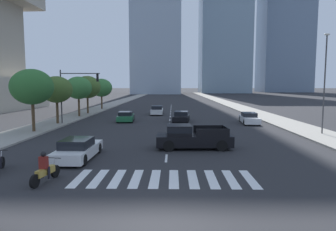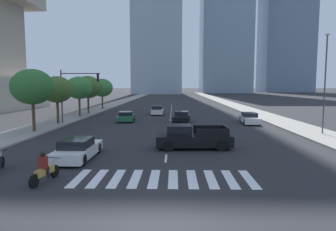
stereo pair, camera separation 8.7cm
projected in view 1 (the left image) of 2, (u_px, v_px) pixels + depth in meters
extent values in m
plane|color=#28282B|center=(160.00, 225.00, 9.54)|extent=(800.00, 800.00, 0.00)
cube|color=gray|center=(272.00, 118.00, 39.14)|extent=(4.00, 260.00, 0.15)
cube|color=gray|center=(69.00, 118.00, 39.60)|extent=(4.00, 260.00, 0.15)
cube|color=silver|center=(80.00, 178.00, 14.35)|extent=(0.45, 2.88, 0.01)
cube|color=silver|center=(99.00, 178.00, 14.33)|extent=(0.45, 2.88, 0.01)
cube|color=silver|center=(117.00, 178.00, 14.32)|extent=(0.45, 2.88, 0.01)
cube|color=silver|center=(136.00, 178.00, 14.30)|extent=(0.45, 2.88, 0.01)
cube|color=silver|center=(155.00, 178.00, 14.29)|extent=(0.45, 2.88, 0.01)
cube|color=silver|center=(174.00, 179.00, 14.27)|extent=(0.45, 2.88, 0.01)
cube|color=silver|center=(193.00, 179.00, 14.25)|extent=(0.45, 2.88, 0.01)
cube|color=silver|center=(212.00, 179.00, 14.24)|extent=(0.45, 2.88, 0.01)
cube|color=silver|center=(231.00, 179.00, 14.22)|extent=(0.45, 2.88, 0.01)
cube|color=silver|center=(250.00, 179.00, 14.21)|extent=(0.45, 2.88, 0.01)
cube|color=silver|center=(166.00, 158.00, 18.26)|extent=(0.14, 2.00, 0.01)
cube|color=silver|center=(168.00, 145.00, 22.23)|extent=(0.14, 2.00, 0.01)
cube|color=silver|center=(168.00, 136.00, 26.21)|extent=(0.14, 2.00, 0.01)
cube|color=silver|center=(169.00, 129.00, 30.19)|extent=(0.14, 2.00, 0.01)
cube|color=silver|center=(170.00, 124.00, 34.17)|extent=(0.14, 2.00, 0.01)
cube|color=silver|center=(170.00, 120.00, 38.15)|extent=(0.14, 2.00, 0.01)
cube|color=silver|center=(170.00, 117.00, 42.13)|extent=(0.14, 2.00, 0.01)
cube|color=silver|center=(170.00, 114.00, 46.11)|extent=(0.14, 2.00, 0.01)
cube|color=silver|center=(171.00, 112.00, 50.09)|extent=(0.14, 2.00, 0.01)
cube|color=silver|center=(171.00, 110.00, 54.06)|extent=(0.14, 2.00, 0.01)
cube|color=silver|center=(171.00, 108.00, 58.04)|extent=(0.14, 2.00, 0.01)
cube|color=silver|center=(171.00, 106.00, 62.02)|extent=(0.14, 2.00, 0.01)
cube|color=silver|center=(171.00, 105.00, 66.00)|extent=(0.14, 2.00, 0.01)
cylinder|color=black|center=(2.00, 162.00, 16.10)|extent=(0.24, 0.61, 0.60)
cylinder|color=#B2B2B7|center=(1.00, 157.00, 15.97)|extent=(0.12, 0.32, 0.67)
cylinder|color=black|center=(1.00, 150.00, 15.98)|extent=(0.69, 0.18, 0.04)
cylinder|color=black|center=(0.00, 163.00, 15.35)|extent=(0.14, 0.14, 0.55)
cylinder|color=black|center=(55.00, 171.00, 14.45)|extent=(0.23, 0.61, 0.60)
cylinder|color=black|center=(35.00, 181.00, 12.94)|extent=(0.23, 0.61, 0.60)
cube|color=#B28E38|center=(45.00, 171.00, 13.67)|extent=(0.45, 1.26, 0.32)
cylinder|color=#B2B2B7|center=(54.00, 166.00, 14.32)|extent=(0.12, 0.32, 0.67)
cylinder|color=black|center=(54.00, 158.00, 14.33)|extent=(0.69, 0.17, 0.04)
cube|color=maroon|center=(44.00, 163.00, 13.53)|extent=(0.40, 0.30, 0.55)
sphere|color=black|center=(43.00, 154.00, 13.49)|extent=(0.26, 0.26, 0.26)
cylinder|color=black|center=(42.00, 172.00, 13.71)|extent=(0.14, 0.14, 0.55)
cylinder|color=black|center=(49.00, 173.00, 13.64)|extent=(0.14, 0.14, 0.55)
cube|color=black|center=(194.00, 140.00, 21.00)|extent=(5.31, 2.17, 0.75)
cube|color=black|center=(179.00, 130.00, 20.90)|extent=(1.74, 1.88, 0.70)
cube|color=black|center=(179.00, 129.00, 20.89)|extent=(1.76, 1.92, 0.39)
cube|color=black|center=(213.00, 133.00, 20.01)|extent=(2.20, 0.16, 0.55)
cube|color=black|center=(208.00, 129.00, 21.90)|extent=(2.20, 0.16, 0.55)
cube|color=black|center=(226.00, 131.00, 20.97)|extent=(0.15, 1.90, 0.55)
cylinder|color=black|center=(169.00, 146.00, 20.10)|extent=(0.77, 0.29, 0.76)
cylinder|color=black|center=(168.00, 141.00, 21.87)|extent=(0.77, 0.29, 0.76)
cylinder|color=black|center=(222.00, 146.00, 20.17)|extent=(0.77, 0.29, 0.76)
cylinder|color=black|center=(217.00, 141.00, 21.93)|extent=(0.77, 0.29, 0.76)
cube|color=#1E6038|center=(126.00, 118.00, 36.78)|extent=(2.19, 4.39, 0.58)
cube|color=black|center=(126.00, 113.00, 36.52)|extent=(1.79, 2.04, 0.46)
cylinder|color=black|center=(120.00, 117.00, 38.19)|extent=(0.27, 0.65, 0.64)
cylinder|color=black|center=(133.00, 117.00, 38.28)|extent=(0.27, 0.65, 0.64)
cylinder|color=black|center=(118.00, 120.00, 35.31)|extent=(0.27, 0.65, 0.64)
cylinder|color=black|center=(132.00, 120.00, 35.40)|extent=(0.27, 0.65, 0.64)
cube|color=silver|center=(157.00, 111.00, 45.06)|extent=(1.83, 4.30, 0.66)
cube|color=black|center=(157.00, 107.00, 44.79)|extent=(1.58, 1.95, 0.52)
cylinder|color=black|center=(152.00, 112.00, 46.52)|extent=(0.23, 0.64, 0.64)
cylinder|color=black|center=(162.00, 112.00, 46.52)|extent=(0.23, 0.64, 0.64)
cylinder|color=black|center=(151.00, 113.00, 43.63)|extent=(0.23, 0.64, 0.64)
cylinder|color=black|center=(162.00, 113.00, 43.63)|extent=(0.23, 0.64, 0.64)
cube|color=silver|center=(78.00, 151.00, 18.09)|extent=(1.89, 4.68, 0.59)
cube|color=black|center=(77.00, 143.00, 17.80)|extent=(1.63, 2.12, 0.52)
cylinder|color=black|center=(74.00, 148.00, 19.70)|extent=(0.23, 0.64, 0.64)
cylinder|color=black|center=(99.00, 148.00, 19.65)|extent=(0.23, 0.64, 0.64)
cylinder|color=black|center=(54.00, 160.00, 16.56)|extent=(0.23, 0.64, 0.64)
cylinder|color=black|center=(84.00, 160.00, 16.50)|extent=(0.23, 0.64, 0.64)
cube|color=black|center=(181.00, 118.00, 36.44)|extent=(2.24, 4.53, 0.59)
cube|color=black|center=(181.00, 113.00, 36.60)|extent=(1.78, 2.12, 0.49)
cylinder|color=black|center=(187.00, 120.00, 34.89)|extent=(0.28, 0.66, 0.64)
cylinder|color=black|center=(173.00, 120.00, 35.09)|extent=(0.28, 0.66, 0.64)
cylinder|color=black|center=(189.00, 118.00, 37.82)|extent=(0.28, 0.66, 0.64)
cylinder|color=black|center=(176.00, 118.00, 38.02)|extent=(0.28, 0.66, 0.64)
cube|color=silver|center=(249.00, 119.00, 34.65)|extent=(2.11, 4.88, 0.63)
cube|color=black|center=(249.00, 114.00, 34.83)|extent=(1.70, 2.25, 0.46)
cylinder|color=black|center=(259.00, 122.00, 32.99)|extent=(0.27, 0.65, 0.64)
cylinder|color=black|center=(245.00, 122.00, 33.14)|extent=(0.27, 0.65, 0.64)
cylinder|color=black|center=(254.00, 119.00, 36.20)|extent=(0.27, 0.65, 0.64)
cylinder|color=black|center=(240.00, 119.00, 36.34)|extent=(0.27, 0.65, 0.64)
cylinder|color=#333335|center=(61.00, 97.00, 33.60)|extent=(0.14, 0.14, 5.96)
cylinder|color=#333335|center=(80.00, 73.00, 33.30)|extent=(4.39, 0.10, 0.10)
cube|color=black|center=(97.00, 78.00, 33.32)|extent=(0.20, 0.28, 0.90)
sphere|color=red|center=(97.00, 75.00, 33.29)|extent=(0.18, 0.18, 0.18)
sphere|color=orange|center=(97.00, 78.00, 33.32)|extent=(0.18, 0.18, 0.18)
sphere|color=green|center=(98.00, 80.00, 33.35)|extent=(0.18, 0.18, 0.18)
cube|color=#19662D|center=(61.00, 96.00, 33.60)|extent=(0.60, 0.04, 0.18)
cylinder|color=#3F3F42|center=(324.00, 85.00, 26.21)|extent=(0.12, 0.12, 8.51)
ellipsoid|color=beige|center=(327.00, 34.00, 25.77)|extent=(0.50, 0.24, 0.20)
cylinder|color=#4C3823|center=(33.00, 117.00, 27.76)|extent=(0.28, 0.28, 2.58)
ellipsoid|color=#2D662D|center=(32.00, 87.00, 27.48)|extent=(3.83, 3.83, 3.26)
cylinder|color=#4C3823|center=(57.00, 113.00, 33.54)|extent=(0.28, 0.28, 2.40)
ellipsoid|color=#426028|center=(57.00, 89.00, 33.28)|extent=(3.46, 3.46, 2.94)
cylinder|color=#4C3823|center=(79.00, 107.00, 41.26)|extent=(0.28, 0.28, 2.44)
ellipsoid|color=#387538|center=(78.00, 88.00, 40.98)|extent=(3.62, 3.62, 3.07)
cylinder|color=#4C3823|center=(88.00, 105.00, 45.48)|extent=(0.28, 0.28, 2.37)
ellipsoid|color=#426028|center=(87.00, 87.00, 45.19)|extent=(3.95, 3.95, 3.36)
cylinder|color=#4C3823|center=(102.00, 102.00, 54.40)|extent=(0.28, 0.28, 2.25)
ellipsoid|color=#387538|center=(101.00, 88.00, 54.13)|extent=(3.82, 3.82, 3.25)
cube|color=#7A93A8|center=(225.00, 6.00, 164.44)|extent=(26.27, 26.01, 94.72)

